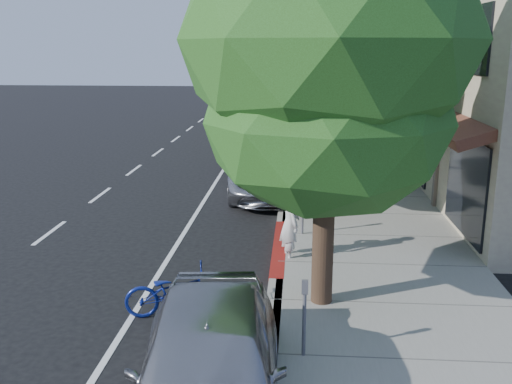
# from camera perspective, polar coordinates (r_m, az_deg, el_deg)

# --- Properties ---
(ground) EXTENTS (120.00, 120.00, 0.00)m
(ground) POSITION_cam_1_polar(r_m,az_deg,el_deg) (13.01, 2.21, -7.53)
(ground) COLOR black
(ground) RESTS_ON ground
(sidewalk) EXTENTS (4.60, 56.00, 0.15)m
(sidewalk) POSITION_cam_1_polar(r_m,az_deg,el_deg) (20.71, 9.43, 0.84)
(sidewalk) COLOR gray
(sidewalk) RESTS_ON ground
(curb) EXTENTS (0.30, 56.00, 0.15)m
(curb) POSITION_cam_1_polar(r_m,az_deg,el_deg) (20.63, 3.05, 0.96)
(curb) COLOR #9E998E
(curb) RESTS_ON ground
(curb_red_segment) EXTENTS (0.32, 4.00, 0.15)m
(curb_red_segment) POSITION_cam_1_polar(r_m,az_deg,el_deg) (13.92, 2.37, -5.71)
(curb_red_segment) COLOR maroon
(curb_red_segment) RESTS_ON ground
(storefront_building) EXTENTS (10.00, 36.00, 7.00)m
(storefront_building) POSITION_cam_1_polar(r_m,az_deg,el_deg) (31.47, 21.70, 10.92)
(storefront_building) COLOR #C0B893
(storefront_building) RESTS_ON ground
(street_tree_0) EXTENTS (5.17, 5.17, 7.95)m
(street_tree_0) POSITION_cam_1_polar(r_m,az_deg,el_deg) (10.08, 7.32, 14.20)
(street_tree_0) COLOR black
(street_tree_0) RESTS_ON ground
(street_tree_1) EXTENTS (5.24, 5.24, 7.92)m
(street_tree_1) POSITION_cam_1_polar(r_m,az_deg,el_deg) (16.07, 6.24, 14.12)
(street_tree_1) COLOR black
(street_tree_1) RESTS_ON ground
(street_tree_2) EXTENTS (3.82, 3.82, 7.25)m
(street_tree_2) POSITION_cam_1_polar(r_m,az_deg,el_deg) (22.07, 5.74, 13.68)
(street_tree_2) COLOR black
(street_tree_2) RESTS_ON ground
(street_tree_3) EXTENTS (4.28, 4.28, 7.65)m
(street_tree_3) POSITION_cam_1_polar(r_m,az_deg,el_deg) (28.07, 5.48, 14.22)
(street_tree_3) COLOR black
(street_tree_3) RESTS_ON ground
(street_tree_4) EXTENTS (4.14, 4.14, 7.58)m
(street_tree_4) POSITION_cam_1_polar(r_m,az_deg,el_deg) (34.07, 5.29, 14.20)
(street_tree_4) COLOR black
(street_tree_4) RESTS_ON ground
(street_tree_5) EXTENTS (4.74, 4.74, 7.48)m
(street_tree_5) POSITION_cam_1_polar(r_m,az_deg,el_deg) (40.07, 5.16, 13.93)
(street_tree_5) COLOR black
(street_tree_5) RESTS_ON ground
(cyclist) EXTENTS (0.64, 0.78, 1.85)m
(cyclist) POSITION_cam_1_polar(r_m,az_deg,el_deg) (13.08, 3.41, -3.13)
(cyclist) COLOR silver
(cyclist) RESTS_ON ground
(bicycle) EXTENTS (1.92, 0.98, 0.96)m
(bicycle) POSITION_cam_1_polar(r_m,az_deg,el_deg) (10.72, -8.10, -9.84)
(bicycle) COLOR navy
(bicycle) RESTS_ON ground
(silver_suv) EXTENTS (3.18, 6.13, 1.65)m
(silver_suv) POSITION_cam_1_polar(r_m,az_deg,el_deg) (19.24, 1.50, 2.29)
(silver_suv) COLOR #A0A0A4
(silver_suv) RESTS_ON ground
(dark_sedan) EXTENTS (2.31, 5.17, 1.65)m
(dark_sedan) POSITION_cam_1_polar(r_m,az_deg,el_deg) (22.42, -0.13, 4.02)
(dark_sedan) COLOR #212327
(dark_sedan) RESTS_ON ground
(white_pickup) EXTENTS (2.86, 5.90, 1.66)m
(white_pickup) POSITION_cam_1_polar(r_m,az_deg,el_deg) (33.33, 2.35, 7.42)
(white_pickup) COLOR #B9B9B9
(white_pickup) RESTS_ON ground
(dark_suv_far) EXTENTS (2.15, 4.70, 1.56)m
(dark_suv_far) POSITION_cam_1_polar(r_m,az_deg,el_deg) (34.07, 2.77, 7.49)
(dark_suv_far) COLOR black
(dark_suv_far) RESTS_ON ground
(near_car_a) EXTENTS (2.40, 5.00, 1.65)m
(near_car_a) POSITION_cam_1_polar(r_m,az_deg,el_deg) (7.78, -4.72, -16.86)
(near_car_a) COLOR #A0A0A4
(near_car_a) RESTS_ON ground
(pedestrian) EXTENTS (0.87, 0.73, 1.62)m
(pedestrian) POSITION_cam_1_polar(r_m,az_deg,el_deg) (23.80, 10.57, 4.72)
(pedestrian) COLOR black
(pedestrian) RESTS_ON sidewalk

